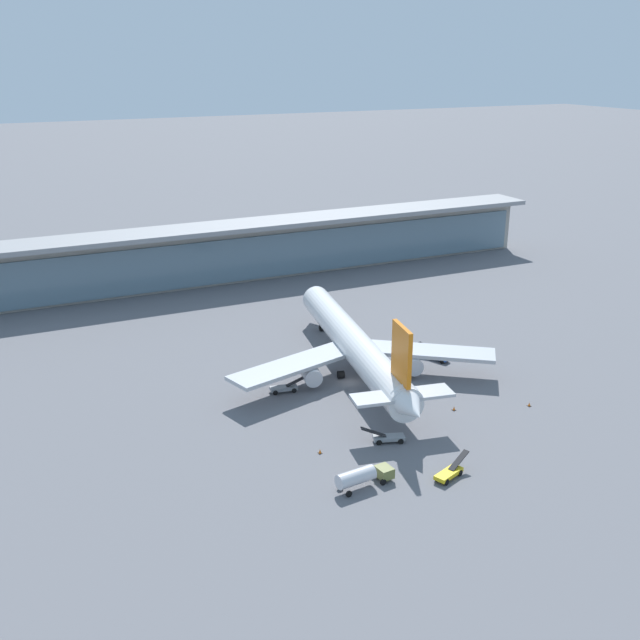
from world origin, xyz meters
TOP-DOWN VIEW (x-y plane):
  - ground_plane at (0.00, 0.00)m, footprint 1200.00×1200.00m
  - airliner_on_stand at (2.90, 3.60)m, footprint 49.56×65.21m
  - service_truck_near_nose_grey at (-5.04, -22.09)m, footprint 6.87×3.51m
  - service_truck_under_wing_blue at (20.15, 2.36)m, footprint 3.84×6.81m
  - service_truck_mid_apron_grey at (-12.20, 1.47)m, footprint 6.93×2.62m
  - service_truck_by_tail_yellow at (-2.37, -34.76)m, footprint 6.84×3.70m
  - service_truck_on_taxiway_olive at (-14.63, -31.63)m, footprint 8.79×3.28m
  - terminal_building at (0.00, 71.77)m, footprint 183.60×12.80m
  - safety_cone_alpha at (10.57, -17.39)m, footprint 0.62×0.62m
  - safety_cone_bravo at (22.99, -21.58)m, footprint 0.62×0.62m
  - safety_cone_charlie at (-15.90, -20.78)m, footprint 0.62×0.62m

SIDE VIEW (x-z plane):
  - ground_plane at x=0.00m, z-range 0.00..0.00m
  - safety_cone_alpha at x=10.57m, z-range -0.03..0.67m
  - safety_cone_bravo at x=22.99m, z-range -0.03..0.67m
  - safety_cone_charlie at x=-15.90m, z-range -0.03..0.67m
  - service_truck_near_nose_grey at x=-5.04m, z-range -0.54..2.16m
  - service_truck_under_wing_blue at x=20.15m, z-range -0.54..2.16m
  - service_truck_mid_apron_grey at x=-12.20m, z-range -0.54..2.16m
  - service_truck_by_tail_yellow at x=-2.37m, z-range -0.54..2.16m
  - service_truck_on_taxiway_olive at x=-14.63m, z-range 0.23..3.18m
  - airliner_on_stand at x=2.90m, z-range -3.23..14.21m
  - terminal_building at x=0.00m, z-range 0.27..15.47m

